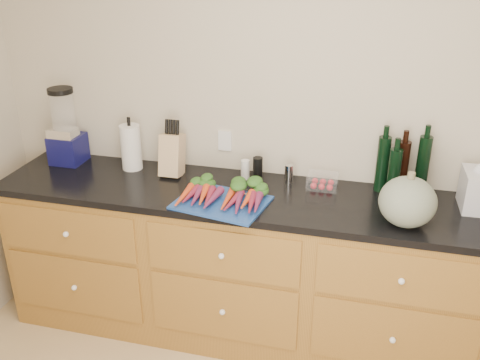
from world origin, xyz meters
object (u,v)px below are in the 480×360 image
(cutting_board, at_px, (222,202))
(carrots, at_px, (224,193))
(blender_appliance, at_px, (65,131))
(tomato_box, at_px, (322,181))
(knife_block, at_px, (172,155))
(paper_towel, at_px, (131,147))
(squash, at_px, (408,202))

(cutting_board, bearing_deg, carrots, 90.00)
(cutting_board, height_order, carrots, carrots)
(cutting_board, distance_m, blender_appliance, 1.14)
(tomato_box, bearing_deg, carrots, -149.89)
(cutting_board, relative_size, blender_appliance, 0.98)
(blender_appliance, bearing_deg, carrots, -14.20)
(cutting_board, bearing_deg, knife_block, 142.16)
(cutting_board, xyz_separation_m, carrots, (0.00, 0.04, 0.03))
(paper_towel, bearing_deg, knife_block, -4.26)
(carrots, bearing_deg, blender_appliance, 165.80)
(cutting_board, xyz_separation_m, tomato_box, (0.49, 0.33, 0.03))
(squash, height_order, tomato_box, squash)
(tomato_box, bearing_deg, cutting_board, -146.24)
(carrots, bearing_deg, knife_block, 146.43)
(squash, height_order, knife_block, squash)
(squash, distance_m, blender_appliance, 2.04)
(paper_towel, bearing_deg, squash, -11.20)
(cutting_board, distance_m, squash, 0.94)
(paper_towel, xyz_separation_m, tomato_box, (1.15, 0.01, -0.10))
(squash, bearing_deg, tomato_box, 143.52)
(tomato_box, bearing_deg, paper_towel, -179.50)
(cutting_board, height_order, knife_block, knife_block)
(cutting_board, height_order, squash, squash)
(cutting_board, distance_m, tomato_box, 0.59)
(cutting_board, bearing_deg, blender_appliance, 163.64)
(squash, distance_m, knife_block, 1.35)
(carrots, distance_m, tomato_box, 0.57)
(tomato_box, bearing_deg, knife_block, -178.05)
(blender_appliance, relative_size, paper_towel, 1.72)
(cutting_board, relative_size, knife_block, 1.89)
(carrots, relative_size, tomato_box, 2.69)
(cutting_board, bearing_deg, paper_towel, 153.96)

